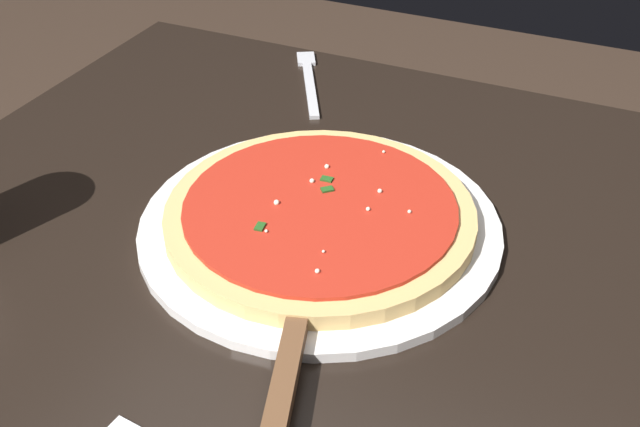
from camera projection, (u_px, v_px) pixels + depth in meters
restaurant_table at (308, 373)px, 0.81m from camera, size 0.85×0.90×0.77m
serving_plate at (320, 226)px, 0.75m from camera, size 0.35×0.35×0.01m
pizza at (320, 214)px, 0.74m from camera, size 0.30×0.30×0.02m
pizza_server at (294, 340)px, 0.61m from camera, size 0.22×0.11×0.01m
fork at (309, 79)px, 1.02m from camera, size 0.17×0.11×0.00m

